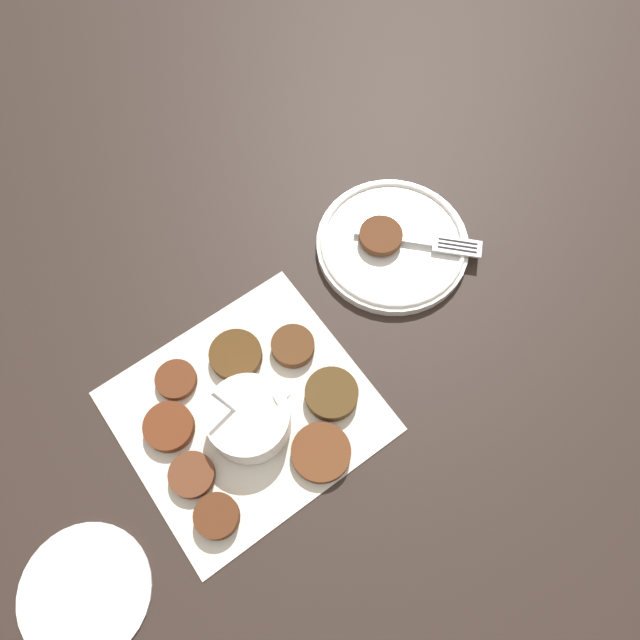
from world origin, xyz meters
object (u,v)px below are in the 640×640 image
serving_plate (390,245)px  extra_saucer (80,594)px  sauce_bowl (246,421)px  fritter_on_plate (378,237)px  fork (429,244)px

serving_plate → extra_saucer: (-0.59, -0.25, -0.01)m
sauce_bowl → serving_plate: bearing=26.0°
fritter_on_plate → fork: (0.07, -0.04, -0.00)m
extra_saucer → fork: bearing=18.9°
fritter_on_plate → extra_saucer: bearing=-155.4°
fritter_on_plate → fork: bearing=-34.1°
sauce_bowl → fritter_on_plate: bearing=29.1°
fritter_on_plate → fork: size_ratio=0.40×
fritter_on_plate → fork: 0.08m
fork → extra_saucer: bearing=-161.1°
extra_saucer → sauce_bowl: bearing=19.4°
fritter_on_plate → extra_saucer: fritter_on_plate is taller
fork → extra_saucer: fork is taller
sauce_bowl → extra_saucer: sauce_bowl is taller
fork → extra_saucer: size_ratio=1.01×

